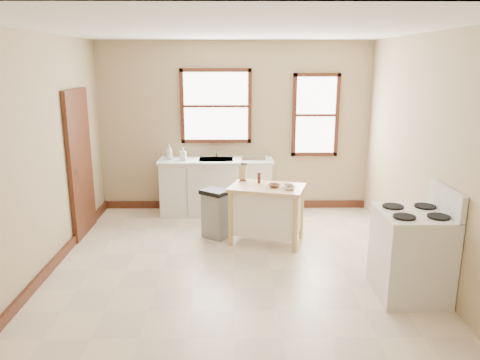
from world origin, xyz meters
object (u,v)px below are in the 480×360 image
Objects in this scene: bowl_a at (274,186)px; dish_rack at (253,156)px; pepper_grinder at (259,178)px; bowl_c at (290,188)px; soap_bottle_b at (183,154)px; gas_stove at (412,242)px; soap_bottle_a at (169,152)px; kitchen_island at (267,214)px; knife_block at (243,173)px; bowl_b at (288,186)px; trash_bin at (216,214)px.

dish_rack is at bearing 100.09° from bowl_a.
bowl_c is (0.39, -0.34, -0.05)m from pepper_grinder.
soap_bottle_b is 0.17× the size of gas_stove.
soap_bottle_a is 1.18× the size of soap_bottle_b.
soap_bottle_a is 0.25× the size of kitchen_island.
soap_bottle_a reaches higher than bowl_a.
kitchen_island is 2.12m from gas_stove.
knife_block is at bearing -54.09° from soap_bottle_a.
soap_bottle_a reaches higher than kitchen_island.
bowl_b is 0.11m from bowl_c.
soap_bottle_a is 1.79m from pepper_grinder.
soap_bottle_b is 1.29m from knife_block.
bowl_a is (1.59, -1.32, -0.21)m from soap_bottle_a.
dish_rack reaches higher than bowl_a.
soap_bottle_b is 1.87m from bowl_a.
pepper_grinder is 1.01× the size of bowl_b.
trash_bin is (-1.00, 0.36, -0.48)m from bowl_c.
bowl_c is 0.12× the size of gas_stove.
kitchen_island is (1.50, -1.27, -0.64)m from soap_bottle_a.
bowl_b is at bearing 91.35° from bowl_c.
gas_stove is at bearing -49.97° from bowl_c.
knife_block is 0.58m from bowl_a.
knife_block is at bearing 146.56° from bowl_b.
knife_block is 1.35× the size of bowl_c.
pepper_grinder is at bearing 139.39° from bowl_c.
knife_block is 0.70m from trash_bin.
soap_bottle_a is 1.62× the size of pepper_grinder.
dish_rack is 2.73× the size of bowl_c.
gas_stove is (2.71, -2.76, -0.42)m from soap_bottle_b.
kitchen_island is at bearing -31.14° from knife_block.
bowl_c is (1.79, -1.44, -0.21)m from soap_bottle_a.
bowl_c is (0.43, -1.44, -0.14)m from dish_rack.
bowl_c is at bearing -40.61° from pepper_grinder.
kitchen_island is at bearing 155.46° from bowl_a.
knife_block reaches higher than bowl_b.
bowl_a is at bearing 176.62° from bowl_b.
trash_bin is at bearing -70.05° from soap_bottle_a.
pepper_grinder is (1.17, -1.05, -0.14)m from soap_bottle_b.
bowl_b is (0.61, -0.40, -0.08)m from knife_block.
pepper_grinder is 0.81m from trash_bin.
bowl_c is at bearing -32.97° from bowl_a.
pepper_grinder is 0.12× the size of gas_stove.
bowl_b is at bearing 5.46° from kitchen_island.
bowl_c is at bearing -88.65° from bowl_b.
bowl_a is 0.13× the size of gas_stove.
soap_bottle_a is 1.64× the size of bowl_c.
knife_block is 2.60m from gas_stove.
dish_rack is 2.74× the size of bowl_b.
dish_rack is 0.41× the size of kitchen_island.
soap_bottle_a is 0.60× the size of dish_rack.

